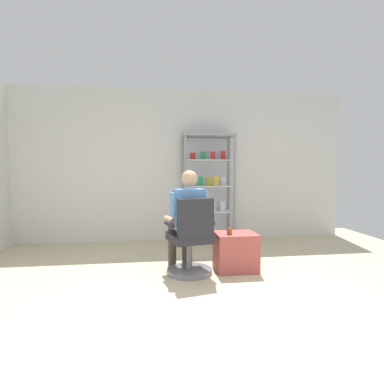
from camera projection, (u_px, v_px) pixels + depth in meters
name	position (u px, v px, depth m)	size (l,w,h in m)	color
ground_plane	(220.00, 309.00, 3.02)	(7.20, 7.20, 0.00)	#C6B793
back_wall	(183.00, 166.00, 5.88)	(6.00, 0.10, 2.70)	silver
display_cabinet_main	(207.00, 188.00, 5.73)	(0.90, 0.45, 1.90)	gray
office_chair	(191.00, 243.00, 3.95)	(0.61, 0.58, 0.96)	slate
seated_shopkeeper	(186.00, 216.00, 4.08)	(0.55, 0.61, 1.29)	#3F382D
storage_crate	(236.00, 252.00, 4.15)	(0.52, 0.42, 0.48)	#B24C47
tea_glass	(229.00, 231.00, 4.04)	(0.06, 0.06, 0.08)	brown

